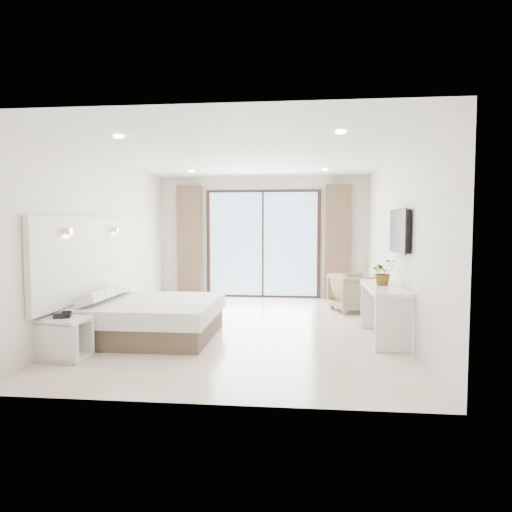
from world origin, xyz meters
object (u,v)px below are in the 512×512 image
(nightstand, at_px, (64,338))
(armchair, at_px, (354,291))
(bed, at_px, (149,318))
(console_desk, at_px, (384,301))

(nightstand, distance_m, armchair, 5.20)
(bed, bearing_deg, nightstand, -119.84)
(console_desk, relative_size, armchair, 1.96)
(bed, height_order, nightstand, bed)
(console_desk, height_order, armchair, armchair)
(nightstand, relative_size, console_desk, 0.40)
(armchair, bearing_deg, console_desk, 166.04)
(nightstand, height_order, console_desk, console_desk)
(console_desk, bearing_deg, bed, -176.71)
(nightstand, xyz_separation_m, console_desk, (4.06, 1.36, 0.31))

